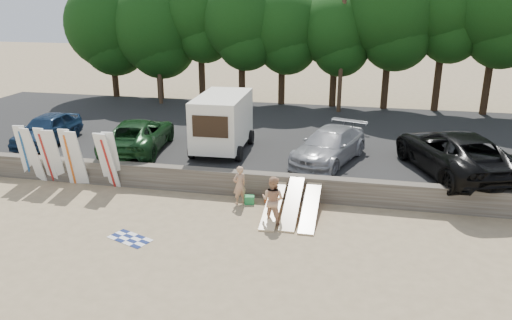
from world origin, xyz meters
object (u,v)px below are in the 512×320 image
object	(u,v)px
box_trailer	(222,120)
car_3	(454,152)
beachgoer_a	(239,185)
cooler	(249,200)
beachgoer_b	(273,200)
car_2	(329,146)
car_1	(139,135)
car_0	(47,129)

from	to	relation	value
box_trailer	car_3	distance (m)	10.30
beachgoer_a	cooler	xyz separation A→B (m)	(0.38, 0.08, -0.62)
beachgoer_b	box_trailer	bearing A→B (deg)	-42.18
beachgoer_b	cooler	world-z (taller)	beachgoer_b
car_3	beachgoer_a	world-z (taller)	car_3
car_2	car_1	bearing A→B (deg)	-159.90
car_0	car_1	xyz separation A→B (m)	(4.89, -0.02, 0.01)
car_0	beachgoer_b	xyz separation A→B (m)	(12.32, -5.15, -0.57)
box_trailer	car_0	distance (m)	8.91
car_2	beachgoer_a	world-z (taller)	car_2
car_2	beachgoer_b	world-z (taller)	car_2
beachgoer_a	beachgoer_b	bearing A→B (deg)	94.98
car_1	car_2	bearing A→B (deg)	173.08
box_trailer	cooler	xyz separation A→B (m)	(2.27, -4.31, -2.04)
beachgoer_a	cooler	bearing A→B (deg)	148.51
beachgoer_a	cooler	size ratio (longest dim) A/B	4.09
beachgoer_b	car_0	bearing A→B (deg)	-5.71
car_0	car_1	bearing A→B (deg)	-1.69
car_0	beachgoer_b	size ratio (longest dim) A/B	2.49
cooler	beachgoer_b	bearing A→B (deg)	-63.57
beachgoer_b	cooler	xyz separation A→B (m)	(-1.19, 1.49, -0.72)
box_trailer	car_1	bearing A→B (deg)	-171.96
box_trailer	cooler	distance (m)	5.28
box_trailer	beachgoer_b	size ratio (longest dim) A/B	2.43
car_0	car_2	distance (m)	13.92
box_trailer	car_1	size ratio (longest dim) A/B	0.79
car_3	beachgoer_b	size ratio (longest dim) A/B	3.68
car_2	beachgoer_b	bearing A→B (deg)	-87.66
car_2	car_3	bearing A→B (deg)	14.82
cooler	box_trailer	bearing A→B (deg)	105.51
box_trailer	beachgoer_a	bearing A→B (deg)	-68.22
box_trailer	car_1	distance (m)	4.10
car_0	car_3	size ratio (longest dim) A/B	0.68
box_trailer	car_3	world-z (taller)	box_trailer
box_trailer	beachgoer_b	distance (m)	6.88
box_trailer	car_0	world-z (taller)	box_trailer
car_0	car_3	world-z (taller)	car_3
car_1	car_0	bearing A→B (deg)	-8.02
car_2	cooler	size ratio (longest dim) A/B	13.31
car_1	beachgoer_a	world-z (taller)	car_1
box_trailer	beachgoer_a	world-z (taller)	box_trailer
car_1	car_3	world-z (taller)	car_3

